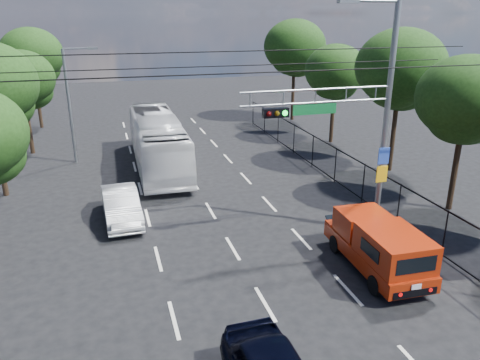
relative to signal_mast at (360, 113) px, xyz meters
name	(u,v)px	position (x,y,z in m)	size (l,w,h in m)	color
lane_markings	(202,196)	(-5.28, 6.01, -5.24)	(6.12, 38.00, 0.01)	beige
signal_mast	(360,113)	(0.00, 0.00, 0.00)	(6.43, 0.39, 9.50)	slate
streetlight_left	(72,100)	(-11.62, 14.01, -1.30)	(2.09, 0.22, 7.08)	slate
utility_wires	(226,63)	(-5.28, 0.84, 1.99)	(22.00, 5.04, 0.74)	black
fence_right	(352,175)	(2.32, 4.18, -4.21)	(0.06, 34.03, 2.00)	black
tree_right_b	(465,105)	(5.93, 1.03, -0.19)	(4.50, 4.50, 7.31)	black
tree_right_c	(400,74)	(6.53, 7.03, 0.49)	(5.10, 5.10, 8.29)	black
tree_right_d	(335,75)	(6.13, 14.03, -0.39)	(4.32, 4.32, 7.02)	black
tree_right_e	(295,51)	(6.33, 22.03, 0.69)	(5.28, 5.28, 8.58)	black
tree_left_d	(23,83)	(-14.67, 17.03, -0.52)	(4.20, 4.20, 6.83)	black
tree_left_e	(32,59)	(-14.87, 25.03, 0.29)	(4.92, 4.92, 7.99)	black
red_pickup	(378,245)	(-0.63, -3.07, -4.21)	(2.08, 5.27, 1.94)	black
white_bus	(158,142)	(-6.81, 11.65, -3.65)	(2.68, 11.45, 3.19)	silver
white_van	(121,205)	(-9.42, 4.09, -4.52)	(1.54, 4.41, 1.45)	silver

